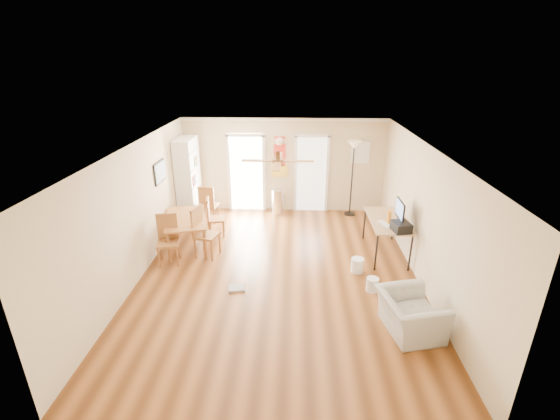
{
  "coord_description": "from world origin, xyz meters",
  "views": [
    {
      "loc": [
        0.3,
        -6.72,
        4.11
      ],
      "look_at": [
        0.0,
        0.6,
        1.15
      ],
      "focal_mm": 24.53,
      "sensor_mm": 36.0,
      "label": 1
    }
  ],
  "objects_px": {
    "torchiere_lamp": "(352,179)",
    "armchair": "(410,314)",
    "dining_table": "(187,232)",
    "dining_chair_near": "(168,241)",
    "computer_desk": "(386,237)",
    "dining_chair_right_a": "(216,217)",
    "wastebasket_b": "(357,265)",
    "bookshelf": "(188,179)",
    "trash_can": "(278,202)",
    "dining_chair_far": "(209,203)",
    "printer": "(401,227)",
    "dining_chair_right_b": "(206,233)",
    "wastebasket_a": "(372,284)"
  },
  "relations": [
    {
      "from": "printer",
      "to": "dining_chair_far",
      "type": "bearing_deg",
      "value": 142.36
    },
    {
      "from": "dining_chair_near",
      "to": "armchair",
      "type": "relative_size",
      "value": 1.07
    },
    {
      "from": "dining_chair_right_a",
      "to": "printer",
      "type": "distance_m",
      "value": 4.3
    },
    {
      "from": "bookshelf",
      "to": "printer",
      "type": "bearing_deg",
      "value": -29.41
    },
    {
      "from": "wastebasket_b",
      "to": "dining_chair_right_b",
      "type": "bearing_deg",
      "value": 170.03
    },
    {
      "from": "dining_table",
      "to": "dining_chair_right_a",
      "type": "height_order",
      "value": "dining_chair_right_a"
    },
    {
      "from": "dining_table",
      "to": "armchair",
      "type": "xyz_separation_m",
      "value": [
        4.3,
        -2.75,
        -0.05
      ]
    },
    {
      "from": "dining_chair_far",
      "to": "computer_desk",
      "type": "relative_size",
      "value": 0.66
    },
    {
      "from": "trash_can",
      "to": "dining_chair_right_b",
      "type": "bearing_deg",
      "value": -119.8
    },
    {
      "from": "dining_chair_right_a",
      "to": "torchiere_lamp",
      "type": "relative_size",
      "value": 0.47
    },
    {
      "from": "torchiere_lamp",
      "to": "printer",
      "type": "distance_m",
      "value": 2.91
    },
    {
      "from": "bookshelf",
      "to": "wastebasket_b",
      "type": "distance_m",
      "value": 5.0
    },
    {
      "from": "dining_table",
      "to": "trash_can",
      "type": "height_order",
      "value": "dining_table"
    },
    {
      "from": "dining_chair_far",
      "to": "dining_chair_right_a",
      "type": "bearing_deg",
      "value": 118.93
    },
    {
      "from": "wastebasket_b",
      "to": "armchair",
      "type": "relative_size",
      "value": 0.3
    },
    {
      "from": "computer_desk",
      "to": "wastebasket_a",
      "type": "height_order",
      "value": "computer_desk"
    },
    {
      "from": "wastebasket_a",
      "to": "computer_desk",
      "type": "bearing_deg",
      "value": 70.22
    },
    {
      "from": "bookshelf",
      "to": "computer_desk",
      "type": "distance_m",
      "value": 5.22
    },
    {
      "from": "dining_chair_far",
      "to": "armchair",
      "type": "xyz_separation_m",
      "value": [
        4.1,
        -4.25,
        -0.19
      ]
    },
    {
      "from": "bookshelf",
      "to": "dining_chair_right_b",
      "type": "height_order",
      "value": "bookshelf"
    },
    {
      "from": "dining_chair_near",
      "to": "wastebasket_b",
      "type": "distance_m",
      "value": 3.96
    },
    {
      "from": "torchiere_lamp",
      "to": "computer_desk",
      "type": "bearing_deg",
      "value": -77.98
    },
    {
      "from": "dining_chair_far",
      "to": "torchiere_lamp",
      "type": "height_order",
      "value": "torchiere_lamp"
    },
    {
      "from": "armchair",
      "to": "trash_can",
      "type": "bearing_deg",
      "value": 13.24
    },
    {
      "from": "wastebasket_a",
      "to": "wastebasket_b",
      "type": "distance_m",
      "value": 0.7
    },
    {
      "from": "computer_desk",
      "to": "armchair",
      "type": "height_order",
      "value": "computer_desk"
    },
    {
      "from": "dining_chair_right_b",
      "to": "dining_chair_near",
      "type": "bearing_deg",
      "value": 130.19
    },
    {
      "from": "wastebasket_b",
      "to": "dining_chair_right_a",
      "type": "bearing_deg",
      "value": 153.4
    },
    {
      "from": "printer",
      "to": "dining_chair_right_b",
      "type": "bearing_deg",
      "value": 164.49
    },
    {
      "from": "computer_desk",
      "to": "dining_chair_far",
      "type": "bearing_deg",
      "value": 158.91
    },
    {
      "from": "torchiere_lamp",
      "to": "armchair",
      "type": "bearing_deg",
      "value": -86.3
    },
    {
      "from": "dining_chair_right_a",
      "to": "wastebasket_b",
      "type": "relative_size",
      "value": 3.24
    },
    {
      "from": "dining_chair_right_b",
      "to": "printer",
      "type": "distance_m",
      "value": 4.08
    },
    {
      "from": "dining_chair_right_a",
      "to": "wastebasket_b",
      "type": "distance_m",
      "value": 3.59
    },
    {
      "from": "torchiere_lamp",
      "to": "dining_chair_near",
      "type": "bearing_deg",
      "value": -145.55
    },
    {
      "from": "bookshelf",
      "to": "dining_chair_right_a",
      "type": "relative_size",
      "value": 2.26
    },
    {
      "from": "wastebasket_b",
      "to": "armchair",
      "type": "height_order",
      "value": "armchair"
    },
    {
      "from": "dining_chair_right_b",
      "to": "wastebasket_b",
      "type": "xyz_separation_m",
      "value": [
        3.2,
        -0.56,
        -0.41
      ]
    },
    {
      "from": "trash_can",
      "to": "printer",
      "type": "bearing_deg",
      "value": -47.11
    },
    {
      "from": "dining_chair_near",
      "to": "trash_can",
      "type": "xyz_separation_m",
      "value": [
        2.17,
        2.85,
        -0.18
      ]
    },
    {
      "from": "dining_chair_far",
      "to": "computer_desk",
      "type": "bearing_deg",
      "value": 165.63
    },
    {
      "from": "dining_table",
      "to": "dining_chair_near",
      "type": "xyz_separation_m",
      "value": [
        -0.19,
        -0.75,
        0.16
      ]
    },
    {
      "from": "dining_chair_far",
      "to": "printer",
      "type": "bearing_deg",
      "value": 159.88
    },
    {
      "from": "computer_desk",
      "to": "dining_chair_right_a",
      "type": "bearing_deg",
      "value": 168.58
    },
    {
      "from": "torchiere_lamp",
      "to": "wastebasket_b",
      "type": "xyz_separation_m",
      "value": [
        -0.24,
        -3.07,
        -0.88
      ]
    },
    {
      "from": "bookshelf",
      "to": "trash_can",
      "type": "relative_size",
      "value": 3.12
    },
    {
      "from": "torchiere_lamp",
      "to": "dining_chair_far",
      "type": "bearing_deg",
      "value": -170.77
    },
    {
      "from": "dining_table",
      "to": "armchair",
      "type": "height_order",
      "value": "dining_table"
    },
    {
      "from": "dining_chair_right_a",
      "to": "dining_chair_right_b",
      "type": "bearing_deg",
      "value": 171.18
    },
    {
      "from": "bookshelf",
      "to": "computer_desk",
      "type": "relative_size",
      "value": 1.42
    }
  ]
}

